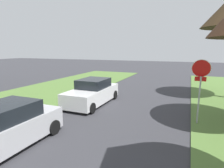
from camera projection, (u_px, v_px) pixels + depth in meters
The scene contains 3 objects.
stop_sign_far at pixel (201, 78), 8.38m from camera, with size 0.81×0.52×2.95m.
parked_sedan_silver at pixel (2, 129), 6.47m from camera, with size 1.95×4.41×1.57m.
parked_sedan_white at pixel (92, 93), 11.95m from camera, with size 1.95×4.41×1.57m.
Camera 1 is at (3.38, 3.40, 3.42)m, focal length 30.28 mm.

